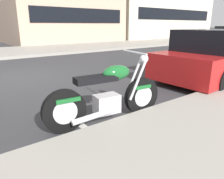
# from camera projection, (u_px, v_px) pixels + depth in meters

# --- Properties ---
(ground_plane) EXTENTS (260.00, 260.00, 0.00)m
(ground_plane) POSITION_uv_depth(u_px,v_px,m) (18.00, 79.00, 6.37)
(ground_plane) COLOR #333335
(sidewalk_far_curb) EXTENTS (120.00, 5.00, 0.14)m
(sidewalk_far_curb) POSITION_uv_depth(u_px,v_px,m) (145.00, 43.00, 18.30)
(sidewalk_far_curb) COLOR gray
(sidewalk_far_curb) RESTS_ON ground
(parking_stall_stripe) EXTENTS (0.12, 2.20, 0.01)m
(parking_stall_stripe) POSITION_uv_depth(u_px,v_px,m) (71.00, 118.00, 3.68)
(parking_stall_stripe) COLOR silver
(parking_stall_stripe) RESTS_ON ground
(parked_motorcycle) EXTENTS (2.08, 0.62, 1.13)m
(parked_motorcycle) POSITION_uv_depth(u_px,v_px,m) (108.00, 96.00, 3.43)
(parked_motorcycle) COLOR black
(parked_motorcycle) RESTS_ON ground
(parked_car_behind_motorcycle) EXTENTS (4.41, 1.95, 1.42)m
(parked_car_behind_motorcycle) POSITION_uv_depth(u_px,v_px,m) (218.00, 56.00, 6.22)
(parked_car_behind_motorcycle) COLOR #AD1919
(parked_car_behind_motorcycle) RESTS_ON ground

